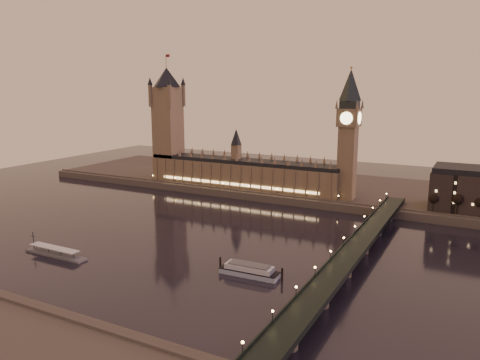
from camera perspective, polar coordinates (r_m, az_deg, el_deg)
The scene contains 11 objects.
ground at distance 300.73m, azimuth -3.68°, elevation -7.10°, with size 700.00×700.00×0.00m, color black.
far_embankment at distance 434.84m, azimuth 11.19°, elevation -1.05°, with size 560.00×130.00×6.00m, color #423D35.
palace_of_westminster at distance 416.82m, azimuth 0.25°, elevation 1.25°, with size 180.00×26.62×52.00m.
victoria_tower at distance 453.74m, azimuth -8.80°, elevation 7.56°, with size 31.68×31.68×118.00m.
big_ben at distance 377.35m, azimuth 13.11°, elevation 6.36°, with size 17.68×17.68×104.00m.
westminster_bridge at distance 265.27m, azimuth 13.64°, elevation -8.73°, with size 13.20×260.00×15.30m.
bare_tree_0 at distance 361.70m, azimuth 22.51°, elevation -2.13°, with size 6.62×6.62×13.46m.
bare_tree_1 at distance 360.83m, azimuth 24.75°, elevation -2.34°, with size 6.62×6.62×13.46m.
bare_tree_2 at distance 360.52m, azimuth 26.99°, elevation -2.56°, with size 6.62×6.62×13.46m.
moored_barge at distance 243.63m, azimuth 1.15°, elevation -10.93°, with size 35.92×9.88×6.59m.
pontoon_pier at distance 290.42m, azimuth -21.56°, elevation -8.34°, with size 42.61×7.10×11.36m.
Camera 1 is at (149.74, -242.64, 95.62)m, focal length 35.00 mm.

